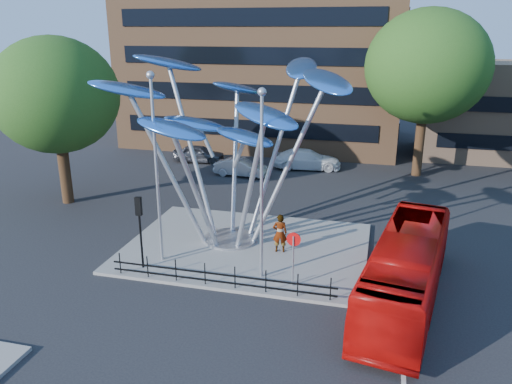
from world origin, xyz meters
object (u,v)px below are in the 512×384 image
(street_lamp_right, at_px, (262,169))
(red_bus, at_px, (406,269))
(no_entry_sign_island, at_px, (293,250))
(tree_left, at_px, (55,96))
(traffic_light_island, at_px, (139,217))
(pedestrian, at_px, (280,233))
(leaf_sculpture, at_px, (228,111))
(parked_car_left, at_px, (199,154))
(street_lamp_left, at_px, (155,153))
(parked_car_right, at_px, (307,159))
(tree_right, at_px, (427,67))
(parked_car_mid, at_px, (241,167))

(street_lamp_right, relative_size, red_bus, 0.80)
(no_entry_sign_island, distance_m, red_bus, 4.62)
(tree_left, bearing_deg, traffic_light_island, -39.81)
(pedestrian, bearing_deg, red_bus, 139.79)
(leaf_sculpture, relative_size, parked_car_left, 3.01)
(tree_left, bearing_deg, parked_car_left, 68.14)
(street_lamp_left, height_order, pedestrian, street_lamp_left)
(tree_left, relative_size, parked_car_right, 1.93)
(street_lamp_right, bearing_deg, no_entry_sign_island, -17.87)
(street_lamp_left, xyz_separation_m, traffic_light_island, (-0.50, -1.00, -2.74))
(street_lamp_right, distance_m, pedestrian, 4.84)
(street_lamp_left, bearing_deg, parked_car_left, 105.10)
(leaf_sculpture, height_order, no_entry_sign_island, leaf_sculpture)
(pedestrian, relative_size, parked_car_left, 0.46)
(tree_right, distance_m, parked_car_right, 11.08)
(leaf_sculpture, height_order, parked_car_right, leaf_sculpture)
(parked_car_right, bearing_deg, red_bus, -168.75)
(red_bus, relative_size, parked_car_mid, 2.56)
(parked_car_right, bearing_deg, street_lamp_left, 158.45)
(parked_car_left, bearing_deg, parked_car_right, -92.66)
(street_lamp_left, relative_size, no_entry_sign_island, 3.59)
(tree_right, height_order, red_bus, tree_right)
(no_entry_sign_island, bearing_deg, leaf_sculpture, 134.33)
(tree_right, distance_m, tree_left, 25.09)
(traffic_light_island, xyz_separation_m, parked_car_left, (-4.37, 19.04, -1.89))
(tree_left, relative_size, parked_car_left, 2.44)
(no_entry_sign_island, height_order, pedestrian, no_entry_sign_island)
(red_bus, bearing_deg, traffic_light_island, -169.49)
(parked_car_mid, bearing_deg, tree_right, -70.58)
(tree_right, height_order, tree_left, tree_right)
(no_entry_sign_island, xyz_separation_m, parked_car_left, (-11.37, 19.03, -1.09))
(street_lamp_right, xyz_separation_m, traffic_light_island, (-5.50, -0.50, -2.48))
(street_lamp_right, relative_size, pedestrian, 4.25)
(tree_right, relative_size, street_lamp_right, 1.46)
(parked_car_left, bearing_deg, street_lamp_left, -168.77)
(street_lamp_left, height_order, no_entry_sign_island, street_lamp_left)
(no_entry_sign_island, xyz_separation_m, pedestrian, (-1.23, 3.23, -0.69))
(tree_left, relative_size, parked_car_mid, 2.55)
(tree_left, height_order, parked_car_right, tree_left)
(tree_right, bearing_deg, street_lamp_right, -111.54)
(red_bus, height_order, parked_car_mid, red_bus)
(street_lamp_left, distance_m, no_entry_sign_island, 7.47)
(no_entry_sign_island, relative_size, parked_car_left, 0.58)
(no_entry_sign_island, distance_m, pedestrian, 3.53)
(tree_right, distance_m, no_entry_sign_island, 21.31)
(tree_right, distance_m, leaf_sculpture, 18.37)
(tree_left, height_order, street_lamp_left, tree_left)
(tree_right, bearing_deg, parked_car_right, -178.19)
(parked_car_mid, bearing_deg, parked_car_left, 60.13)
(red_bus, distance_m, parked_car_left, 24.77)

